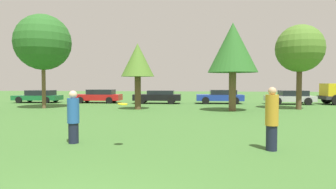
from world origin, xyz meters
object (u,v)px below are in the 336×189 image
at_px(parked_car_red, 99,96).
at_px(frisbee, 123,104).
at_px(tree_3, 300,49).
at_px(parked_car_black, 158,96).
at_px(person_catcher, 272,119).
at_px(tree_1, 138,61).
at_px(parked_car_silver, 291,97).
at_px(tree_2, 233,48).
at_px(parked_car_green, 39,96).
at_px(tree_0, 43,42).
at_px(person_thrower, 73,117).
at_px(parked_car_blue, 220,96).

bearing_deg(parked_car_red, frisbee, 110.12).
height_order(tree_3, parked_car_black, tree_3).
bearing_deg(parked_car_black, person_catcher, 106.50).
height_order(tree_1, parked_car_silver, tree_1).
distance_m(tree_3, parked_car_silver, 6.41).
height_order(tree_1, parked_car_black, tree_1).
height_order(tree_2, parked_car_green, tree_2).
bearing_deg(tree_1, person_catcher, -62.11).
distance_m(person_catcher, tree_1, 14.17).
xyz_separation_m(tree_2, parked_car_silver, (5.93, 6.72, -3.66)).
relative_size(frisbee, parked_car_silver, 0.07).
bearing_deg(tree_1, tree_0, 179.16).
height_order(person_thrower, parked_car_blue, person_thrower).
height_order(person_thrower, parked_car_black, person_thrower).
relative_size(parked_car_green, parked_car_black, 0.99).
bearing_deg(tree_0, parked_car_black, 36.54).
bearing_deg(parked_car_silver, parked_car_green, -0.38).
bearing_deg(parked_car_black, person_thrower, 87.85).
bearing_deg(person_thrower, tree_1, 95.40).
distance_m(person_catcher, frisbee, 4.39).
bearing_deg(tree_2, parked_car_green, 160.26).
xyz_separation_m(frisbee, tree_3, (9.55, 13.54, 3.06)).
distance_m(tree_0, tree_1, 7.43).
distance_m(frisbee, tree_2, 13.13).
height_order(person_thrower, tree_0, tree_0).
xyz_separation_m(person_thrower, tree_0, (-7.66, 12.03, 4.13)).
distance_m(frisbee, tree_3, 16.85).
relative_size(person_thrower, frisbee, 5.68).
xyz_separation_m(person_thrower, parked_car_black, (0.29, 17.92, -0.20)).
height_order(person_catcher, tree_3, tree_3).
xyz_separation_m(person_thrower, parked_car_green, (-11.40, 17.80, -0.22)).
height_order(tree_0, parked_car_blue, tree_0).
height_order(person_thrower, frisbee, person_thrower).
bearing_deg(frisbee, parked_car_silver, 60.56).
bearing_deg(person_catcher, parked_car_black, -68.69).
distance_m(person_thrower, frisbee, 1.90).
xyz_separation_m(frisbee, parked_car_silver, (10.53, 18.66, -0.68)).
distance_m(person_thrower, parked_car_silver, 21.92).
height_order(tree_0, parked_car_green, tree_0).
bearing_deg(parked_car_red, tree_1, 128.36).
bearing_deg(parked_car_silver, frisbee, 59.35).
bearing_deg(person_thrower, frisbee, -12.51).
xyz_separation_m(tree_3, parked_car_blue, (-5.23, 5.33, -3.72)).
relative_size(person_catcher, parked_car_red, 0.41).
relative_size(person_thrower, parked_car_silver, 0.41).
xyz_separation_m(person_thrower, person_catcher, (6.14, -0.39, 0.07)).
bearing_deg(parked_car_silver, person_catcher, 70.40).
distance_m(person_thrower, parked_car_black, 17.93).
xyz_separation_m(parked_car_green, parked_car_black, (11.69, 0.12, 0.02)).
bearing_deg(frisbee, person_catcher, 1.64).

